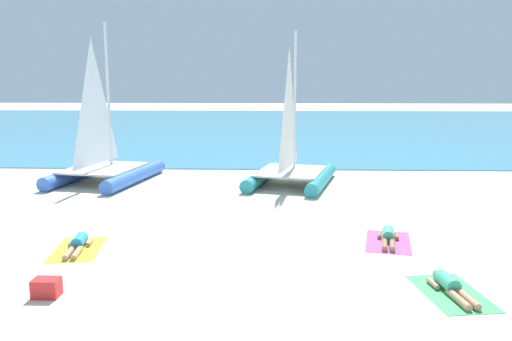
{
  "coord_description": "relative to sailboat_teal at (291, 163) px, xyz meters",
  "views": [
    {
      "loc": [
        0.55,
        -11.02,
        4.2
      ],
      "look_at": [
        0.0,
        5.53,
        1.2
      ],
      "focal_mm": 36.88,
      "sensor_mm": 36.0,
      "label": 1
    }
  ],
  "objects": [
    {
      "name": "ground_plane",
      "position": [
        -1.24,
        0.91,
        -0.88
      ],
      "size": [
        120.0,
        120.0,
        0.0
      ],
      "primitive_type": "plane",
      "color": "beige"
    },
    {
      "name": "sailboat_blue",
      "position": [
        -7.41,
        0.28,
        0.05
      ],
      "size": [
        3.89,
        5.27,
        6.24
      ],
      "rotation": [
        0.0,
        0.0,
        -0.19
      ],
      "color": "blue",
      "rests_on": "ground"
    },
    {
      "name": "sailboat_teal",
      "position": [
        0.0,
        0.0,
        0.0
      ],
      "size": [
        3.88,
        5.07,
        5.88
      ],
      "rotation": [
        0.0,
        0.0,
        -0.24
      ],
      "color": "teal",
      "rests_on": "ground"
    },
    {
      "name": "sunbather_left",
      "position": [
        -5.47,
        -7.89,
        -0.74
      ],
      "size": [
        0.61,
        1.57,
        0.3
      ],
      "rotation": [
        0.0,
        0.0,
        0.13
      ],
      "color": "#268CCC",
      "rests_on": "towel_left"
    },
    {
      "name": "ocean_water",
      "position": [
        -1.24,
        23.2,
        -0.85
      ],
      "size": [
        120.0,
        40.0,
        0.05
      ],
      "primitive_type": "cube",
      "color": "teal",
      "rests_on": "ground"
    },
    {
      "name": "towel_right",
      "position": [
        2.81,
        -10.3,
        -0.87
      ],
      "size": [
        1.36,
        2.04,
        0.01
      ],
      "primitive_type": "cube",
      "rotation": [
        0.0,
        0.0,
        0.15
      ],
      "color": "#4CB266",
      "rests_on": "ground"
    },
    {
      "name": "towel_left",
      "position": [
        -5.46,
        -7.96,
        -0.87
      ],
      "size": [
        1.33,
        2.02,
        0.01
      ],
      "primitive_type": "cube",
      "rotation": [
        0.0,
        0.0,
        0.13
      ],
      "color": "yellow",
      "rests_on": "ground"
    },
    {
      "name": "sunbather_middle",
      "position": [
        2.28,
        -7.04,
        -0.74
      ],
      "size": [
        0.7,
        1.56,
        0.3
      ],
      "rotation": [
        0.0,
        0.0,
        -0.2
      ],
      "color": "#3FB28C",
      "rests_on": "towel_middle"
    },
    {
      "name": "cooler_box",
      "position": [
        -5.04,
        -10.71,
        -0.7
      ],
      "size": [
        0.5,
        0.36,
        0.36
      ],
      "primitive_type": "cube",
      "color": "red",
      "rests_on": "ground"
    },
    {
      "name": "towel_middle",
      "position": [
        2.27,
        -7.11,
        -0.87
      ],
      "size": [
        1.46,
        2.08,
        0.01
      ],
      "primitive_type": "cube",
      "rotation": [
        0.0,
        0.0,
        -0.2
      ],
      "color": "#D84C99",
      "rests_on": "ground"
    },
    {
      "name": "sunbather_right",
      "position": [
        2.8,
        -10.24,
        -0.74
      ],
      "size": [
        0.63,
        1.57,
        0.3
      ],
      "rotation": [
        0.0,
        0.0,
        0.15
      ],
      "color": "#3FB28C",
      "rests_on": "towel_right"
    }
  ]
}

